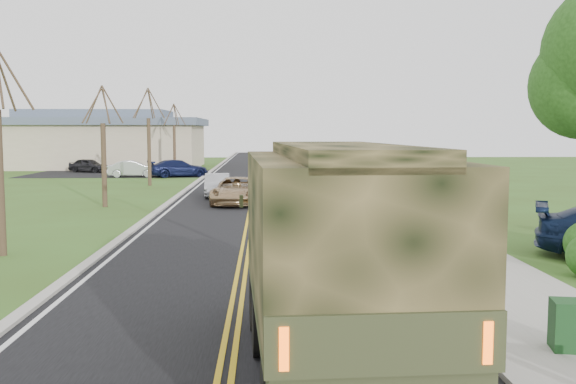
{
  "coord_description": "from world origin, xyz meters",
  "views": [
    {
      "loc": [
        0.59,
        -8.6,
        3.59
      ],
      "look_at": [
        1.28,
        10.19,
        1.8
      ],
      "focal_mm": 40.0,
      "sensor_mm": 36.0,
      "label": 1
    }
  ],
  "objects_px": {
    "suv_champagne": "(236,191)",
    "military_truck": "(334,243)",
    "sedan_silver": "(217,185)",
    "utility_box_near": "(571,325)"
  },
  "relations": [
    {
      "from": "suv_champagne",
      "to": "military_truck",
      "type": "bearing_deg",
      "value": -80.64
    },
    {
      "from": "sedan_silver",
      "to": "utility_box_near",
      "type": "height_order",
      "value": "sedan_silver"
    },
    {
      "from": "military_truck",
      "to": "sedan_silver",
      "type": "xyz_separation_m",
      "value": [
        -3.61,
        25.85,
        -1.32
      ]
    },
    {
      "from": "military_truck",
      "to": "utility_box_near",
      "type": "distance_m",
      "value": 4.16
    },
    {
      "from": "suv_champagne",
      "to": "utility_box_near",
      "type": "height_order",
      "value": "suv_champagne"
    },
    {
      "from": "sedan_silver",
      "to": "military_truck",
      "type": "bearing_deg",
      "value": -86.14
    },
    {
      "from": "suv_champagne",
      "to": "utility_box_near",
      "type": "distance_m",
      "value": 22.57
    },
    {
      "from": "utility_box_near",
      "to": "sedan_silver",
      "type": "bearing_deg",
      "value": 117.4
    },
    {
      "from": "military_truck",
      "to": "suv_champagne",
      "type": "distance_m",
      "value": 22.38
    },
    {
      "from": "sedan_silver",
      "to": "utility_box_near",
      "type": "relative_size",
      "value": 4.8
    }
  ]
}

